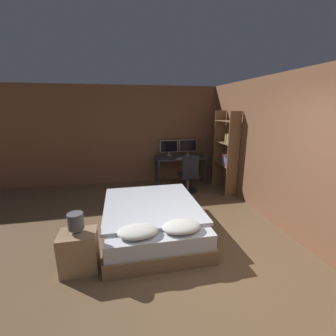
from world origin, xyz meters
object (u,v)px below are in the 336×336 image
bedside_lamp (76,222)px  keyboard (183,158)px  nightstand (79,252)px  desk (180,160)px  office_chair (189,177)px  monitor_left (169,147)px  monitor_right (188,146)px  bookshelf (227,150)px  computer_mouse (192,158)px  bed (152,219)px

bedside_lamp → keyboard: size_ratio=0.79×
nightstand → desk: 3.96m
bedside_lamp → office_chair: 3.37m
nightstand → monitor_left: size_ratio=1.07×
bedside_lamp → office_chair: (2.26, 2.48, -0.32)m
desk → monitor_right: bearing=39.9°
desk → bedside_lamp: bearing=-124.7°
monitor_right → bookshelf: 1.34m
bedside_lamp → monitor_right: monitor_right is taller
desk → computer_mouse: 0.37m
bed → bedside_lamp: size_ratio=7.58×
bed → office_chair: bearing=56.1°
bed → desk: size_ratio=1.47×
bedside_lamp → bookshelf: size_ratio=0.14×
nightstand → bookshelf: bookshelf is taller
monitor_left → bed: bearing=-107.7°
bed → keyboard: keyboard is taller
bedside_lamp → desk: 3.94m
monitor_right → computer_mouse: size_ratio=7.42×
monitor_left → office_chair: monitor_left is taller
monitor_left → office_chair: size_ratio=0.52×
monitor_left → computer_mouse: (0.55, -0.47, -0.24)m
computer_mouse → office_chair: 0.70m
bedside_lamp → office_chair: bearing=47.7°
nightstand → office_chair: bearing=47.7°
monitor_right → desk: bearing=-140.1°
keyboard → computer_mouse: 0.26m
desk → computer_mouse: (0.26, -0.23, 0.11)m
bedside_lamp → bookshelf: (3.19, 2.31, 0.38)m
office_chair → bookshelf: size_ratio=0.49×
bedside_lamp → monitor_right: 4.30m
monitor_left → desk: bearing=-39.9°
computer_mouse → bookshelf: bearing=-45.4°
bed → keyboard: (1.16, 2.28, 0.52)m
monitor_right → keyboard: (-0.28, -0.47, -0.25)m
computer_mouse → bed: bearing=-122.0°
nightstand → computer_mouse: 3.95m
desk → keyboard: 0.25m
monitor_right → keyboard: monitor_right is taller
bed → computer_mouse: (1.43, 2.28, 0.53)m
bed → office_chair: size_ratio=2.10×
computer_mouse → bookshelf: 1.02m
bed → keyboard: 2.61m
keyboard → nightstand: bearing=-126.7°
nightstand → office_chair: office_chair is taller
bed → bedside_lamp: bearing=-146.1°
nightstand → bedside_lamp: (0.00, 0.00, 0.44)m
bed → nightstand: 1.30m
keyboard → office_chair: size_ratio=0.35×
bedside_lamp → keyboard: (2.24, 3.01, 0.06)m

